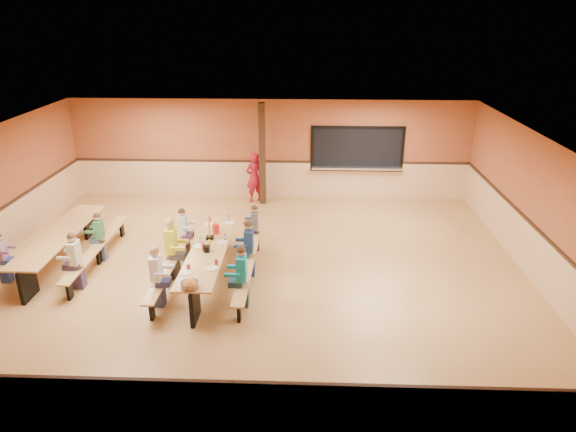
{
  "coord_description": "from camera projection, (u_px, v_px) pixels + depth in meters",
  "views": [
    {
      "loc": [
        1.11,
        -10.06,
        5.45
      ],
      "look_at": [
        0.7,
        0.53,
        1.15
      ],
      "focal_mm": 32.0,
      "sensor_mm": 36.0,
      "label": 1
    }
  ],
  "objects": [
    {
      "name": "seated_child_green_sec",
      "position": [
        100.0,
        237.0,
        11.78
      ],
      "size": [
        0.34,
        0.28,
        1.14
      ],
      "primitive_type": null,
      "color": "#356B42",
      "rests_on": "ground"
    },
    {
      "name": "punch_pitcher",
      "position": [
        216.0,
        229.0,
        11.51
      ],
      "size": [
        0.16,
        0.16,
        0.22
      ],
      "primitive_type": "cylinder",
      "color": "red",
      "rests_on": "cafeteria_table_main"
    },
    {
      "name": "condiment_mustard",
      "position": [
        210.0,
        244.0,
        10.85
      ],
      "size": [
        0.06,
        0.06,
        0.17
      ],
      "primitive_type": "cylinder",
      "color": "yellow",
      "rests_on": "cafeteria_table_main"
    },
    {
      "name": "seated_child_white_left",
      "position": [
        157.0,
        277.0,
        9.93
      ],
      "size": [
        0.39,
        0.32,
        1.26
      ],
      "primitive_type": null,
      "color": "white",
      "rests_on": "ground"
    },
    {
      "name": "seated_child_teal_right",
      "position": [
        242.0,
        277.0,
        9.91
      ],
      "size": [
        0.4,
        0.33,
        1.27
      ],
      "primitive_type": null,
      "color": "teal",
      "rests_on": "ground"
    },
    {
      "name": "standing_woman",
      "position": [
        254.0,
        177.0,
        15.35
      ],
      "size": [
        0.66,
        0.6,
        1.51
      ],
      "primitive_type": "imported",
      "rotation": [
        0.0,
        0.0,
        3.71
      ],
      "color": "#A91328",
      "rests_on": "ground"
    },
    {
      "name": "kitchen_pass_through",
      "position": [
        357.0,
        151.0,
        15.35
      ],
      "size": [
        2.78,
        0.28,
        1.38
      ],
      "color": "black",
      "rests_on": "ground"
    },
    {
      "name": "cafeteria_table_main",
      "position": [
        209.0,
        258.0,
        10.91
      ],
      "size": [
        1.91,
        3.7,
        0.74
      ],
      "color": "#BC884A",
      "rests_on": "ground"
    },
    {
      "name": "structural_post",
      "position": [
        262.0,
        155.0,
        14.92
      ],
      "size": [
        0.18,
        0.18,
        3.0
      ],
      "primitive_type": "cube",
      "color": "black",
      "rests_on": "ground"
    },
    {
      "name": "napkin_dispenser",
      "position": [
        207.0,
        249.0,
        10.67
      ],
      "size": [
        0.1,
        0.14,
        0.13
      ],
      "primitive_type": "cube",
      "color": "black",
      "rests_on": "cafeteria_table_main"
    },
    {
      "name": "room_envelope",
      "position": [
        255.0,
        244.0,
        11.14
      ],
      "size": [
        12.04,
        10.04,
        3.02
      ],
      "color": "#9B502D",
      "rests_on": "ground"
    },
    {
      "name": "chip_bowl",
      "position": [
        190.0,
        284.0,
        9.28
      ],
      "size": [
        0.32,
        0.32,
        0.15
      ],
      "primitive_type": null,
      "color": "orange",
      "rests_on": "cafeteria_table_main"
    },
    {
      "name": "seated_child_char_right",
      "position": [
        255.0,
        228.0,
        12.28
      ],
      "size": [
        0.33,
        0.27,
        1.13
      ],
      "primitive_type": null,
      "color": "#484B52",
      "rests_on": "ground"
    },
    {
      "name": "ground",
      "position": [
        256.0,
        272.0,
        11.4
      ],
      "size": [
        12.0,
        12.0,
        0.0
      ],
      "primitive_type": "plane",
      "color": "#A1703D",
      "rests_on": "ground"
    },
    {
      "name": "seated_child_navy_right",
      "position": [
        249.0,
        249.0,
        11.08
      ],
      "size": [
        0.4,
        0.32,
        1.26
      ],
      "primitive_type": null,
      "color": "navy",
      "rests_on": "ground"
    },
    {
      "name": "seated_adult_yellow",
      "position": [
        172.0,
        248.0,
        11.0
      ],
      "size": [
        0.43,
        0.36,
        1.34
      ],
      "primitive_type": null,
      "color": "yellow",
      "rests_on": "ground"
    },
    {
      "name": "cafeteria_table_second",
      "position": [
        61.0,
        242.0,
        11.64
      ],
      "size": [
        1.91,
        3.7,
        0.74
      ],
      "color": "#BC884A",
      "rests_on": "ground"
    },
    {
      "name": "place_settings",
      "position": [
        209.0,
        246.0,
        10.81
      ],
      "size": [
        0.65,
        3.3,
        0.11
      ],
      "primitive_type": null,
      "color": "beige",
      "rests_on": "cafeteria_table_main"
    },
    {
      "name": "table_paddle",
      "position": [
        210.0,
        233.0,
        11.23
      ],
      "size": [
        0.16,
        0.16,
        0.56
      ],
      "color": "black",
      "rests_on": "cafeteria_table_main"
    },
    {
      "name": "condiment_ketchup",
      "position": [
        203.0,
        247.0,
        10.7
      ],
      "size": [
        0.06,
        0.06,
        0.17
      ],
      "primitive_type": "cylinder",
      "color": "#B2140F",
      "rests_on": "cafeteria_table_main"
    },
    {
      "name": "seated_child_grey_left",
      "position": [
        183.0,
        232.0,
        12.01
      ],
      "size": [
        0.35,
        0.28,
        1.16
      ],
      "primitive_type": null,
      "color": "silver",
      "rests_on": "ground"
    },
    {
      "name": "seated_child_tan_sec",
      "position": [
        76.0,
        261.0,
        10.56
      ],
      "size": [
        0.38,
        0.31,
        1.24
      ],
      "primitive_type": null,
      "color": "#B9AE96",
      "rests_on": "ground"
    },
    {
      "name": "seated_child_purple_sec",
      "position": [
        3.0,
        258.0,
        10.81
      ],
      "size": [
        0.33,
        0.27,
        1.12
      ],
      "primitive_type": null,
      "color": "#88577A",
      "rests_on": "ground"
    }
  ]
}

